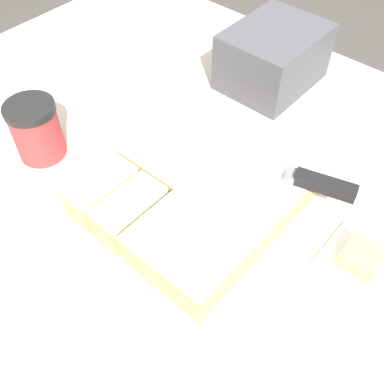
# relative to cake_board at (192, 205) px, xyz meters

# --- Properties ---
(ground_plane) EXTENTS (8.00, 8.00, 0.00)m
(ground_plane) POSITION_rel_cake_board_xyz_m (-0.03, 0.03, -0.95)
(ground_plane) COLOR #4C4742
(countertop) EXTENTS (1.40, 1.10, 0.95)m
(countertop) POSITION_rel_cake_board_xyz_m (-0.03, 0.03, -0.48)
(countertop) COLOR beige
(countertop) RESTS_ON ground_plane
(cake_board) EXTENTS (0.36, 0.37, 0.01)m
(cake_board) POSITION_rel_cake_board_xyz_m (0.00, 0.00, 0.00)
(cake_board) COLOR silver
(cake_board) RESTS_ON countertop
(cake) EXTENTS (0.30, 0.31, 0.06)m
(cake) POSITION_rel_cake_board_xyz_m (0.00, 0.00, 0.03)
(cake) COLOR tan
(cake) RESTS_ON cake_board
(knife) EXTENTS (0.33, 0.12, 0.02)m
(knife) POSITION_rel_cake_board_xyz_m (0.12, 0.10, 0.08)
(knife) COLOR silver
(knife) RESTS_ON cake
(coffee_cup) EXTENTS (0.09, 0.09, 0.11)m
(coffee_cup) POSITION_rel_cake_board_xyz_m (-0.30, -0.09, 0.05)
(coffee_cup) COLOR #B23333
(coffee_cup) RESTS_ON countertop
(paper_napkin) EXTENTS (0.11, 0.11, 0.01)m
(paper_napkin) POSITION_rel_cake_board_xyz_m (0.27, 0.08, 0.00)
(paper_napkin) COLOR white
(paper_napkin) RESTS_ON countertop
(brownie) EXTENTS (0.06, 0.06, 0.03)m
(brownie) POSITION_rel_cake_board_xyz_m (0.27, 0.08, 0.02)
(brownie) COLOR tan
(brownie) RESTS_ON paper_napkin
(storage_box) EXTENTS (0.16, 0.21, 0.12)m
(storage_box) POSITION_rel_cake_board_xyz_m (-0.10, 0.38, 0.06)
(storage_box) COLOR #47474C
(storage_box) RESTS_ON countertop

